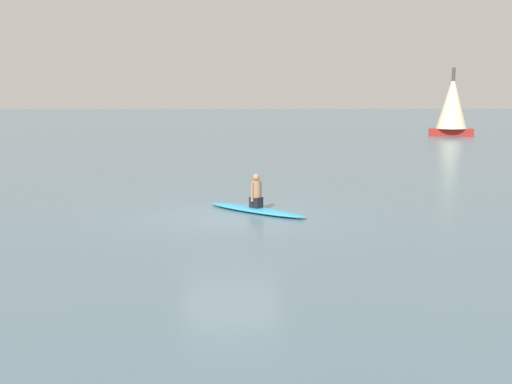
{
  "coord_description": "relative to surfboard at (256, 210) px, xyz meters",
  "views": [
    {
      "loc": [
        -15.55,
        0.65,
        2.94
      ],
      "look_at": [
        0.32,
        -0.66,
        0.59
      ],
      "focal_mm": 43.61,
      "sensor_mm": 36.0,
      "label": 1
    }
  ],
  "objects": [
    {
      "name": "ground_plane",
      "position": [
        -0.65,
        0.69,
        -0.06
      ],
      "size": [
        400.0,
        400.0,
        0.0
      ],
      "primitive_type": "plane",
      "color": "slate"
    },
    {
      "name": "sailboat_far_right",
      "position": [
        33.68,
        -18.93,
        2.55
      ],
      "size": [
        3.09,
        3.67,
        5.58
      ],
      "rotation": [
        0.0,
        0.0,
        1.26
      ],
      "color": "maroon",
      "rests_on": "ground"
    },
    {
      "name": "surfboard",
      "position": [
        0.0,
        0.0,
        0.0
      ],
      "size": [
        2.85,
        2.75,
        0.13
      ],
      "primitive_type": "ellipsoid",
      "rotation": [
        0.0,
        0.0,
        0.76
      ],
      "color": "#339EC6",
      "rests_on": "ground"
    },
    {
      "name": "person_paddler",
      "position": [
        -0.0,
        0.0,
        0.47
      ],
      "size": [
        0.38,
        0.38,
        0.9
      ],
      "rotation": [
        0.0,
        0.0,
        0.76
      ],
      "color": "black",
      "rests_on": "surfboard"
    }
  ]
}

